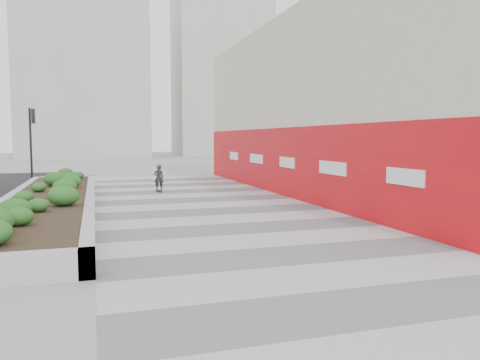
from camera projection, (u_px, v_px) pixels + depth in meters
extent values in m
plane|color=gray|center=(266.00, 242.00, 11.44)|extent=(160.00, 160.00, 0.00)
cube|color=#A8A8AD|center=(232.00, 221.00, 14.30)|extent=(8.00, 36.00, 0.01)
cube|color=beige|center=(340.00, 107.00, 21.72)|extent=(6.00, 24.00, 8.00)
cube|color=red|center=(280.00, 161.00, 21.06)|extent=(0.12, 24.00, 3.00)
cube|color=#9E9EA0|center=(4.00, 270.00, 8.03)|extent=(3.00, 0.30, 0.55)
cube|color=#9E9EA0|center=(65.00, 181.00, 24.86)|extent=(3.00, 0.30, 0.55)
cube|color=#9E9EA0|center=(8.00, 204.00, 16.04)|extent=(0.30, 18.00, 0.55)
cube|color=#9E9EA0|center=(90.00, 201.00, 16.85)|extent=(0.30, 18.00, 0.55)
cube|color=#2D2116|center=(50.00, 203.00, 16.45)|extent=(2.40, 17.40, 0.50)
cylinder|color=black|center=(31.00, 146.00, 25.73)|extent=(0.12, 0.12, 4.20)
cube|color=black|center=(33.00, 116.00, 25.64)|extent=(0.18, 0.28, 0.80)
cube|color=#ADAAA3|center=(84.00, 82.00, 61.38)|extent=(16.00, 12.00, 20.00)
cube|color=#ADAAA3|center=(221.00, 77.00, 71.89)|extent=(14.00, 10.00, 24.00)
cylinder|color=#595654|center=(247.00, 220.00, 14.44)|extent=(0.44, 0.44, 0.01)
cube|color=black|center=(159.00, 191.00, 22.08)|extent=(0.23, 0.73, 0.02)
imported|color=black|center=(159.00, 178.00, 22.02)|extent=(0.46, 0.32, 1.21)
sphere|color=#1885CF|center=(159.00, 166.00, 21.97)|extent=(0.23, 0.23, 0.23)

